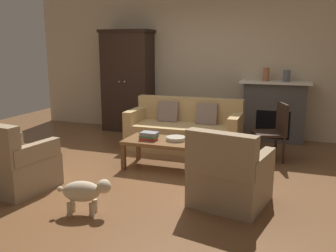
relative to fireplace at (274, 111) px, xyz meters
The scene contains 14 objects.
ground_plane 2.83m from the fireplace, 124.00° to the right, with size 9.60×9.60×0.00m, color brown.
back_wall 1.78m from the fireplace, behind, with size 7.20×0.10×2.80m, color beige.
fireplace is the anchor object (origin of this frame).
armoire 2.99m from the fireplace, behind, with size 1.06×0.57×2.07m.
couch 1.79m from the fireplace, 142.31° to the right, with size 1.93×0.87×0.86m.
coffee_table 2.59m from the fireplace, 122.74° to the right, with size 1.10×0.60×0.42m.
fruit_bowl 2.45m from the fireplace, 119.55° to the right, with size 0.28×0.28×0.05m, color beige.
book_stack 2.74m from the fireplace, 125.32° to the right, with size 0.26×0.19×0.11m.
mantel_vase_terracotta 0.70m from the fireplace, behind, with size 0.12×0.12×0.24m, color #A86042.
mantel_vase_slate 0.68m from the fireplace, ahead, with size 0.13×0.13×0.21m, color #565B66.
armchair_near_left 4.55m from the fireplace, 128.33° to the right, with size 0.87×0.87×0.88m.
armchair_near_right 3.13m from the fireplace, 94.81° to the right, with size 0.90×0.91×0.88m.
side_chair_wooden 1.25m from the fireplace, 85.92° to the right, with size 0.57×0.57×0.90m.
dog 4.20m from the fireplace, 113.12° to the right, with size 0.55×0.31×0.39m.
Camera 1 is at (1.94, -4.63, 1.73)m, focal length 38.91 mm.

